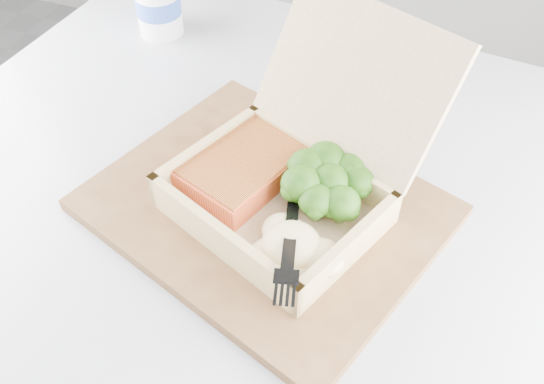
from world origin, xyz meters
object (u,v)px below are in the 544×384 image
(paper_cup, at_px, (158,5))
(takeout_container, at_px, (300,163))
(cafe_table, at_px, (240,303))
(serving_tray, at_px, (265,208))

(paper_cup, bearing_deg, takeout_container, -40.66)
(cafe_table, height_order, serving_tray, serving_tray)
(takeout_container, xyz_separation_m, paper_cup, (-0.30, 0.26, -0.02))
(serving_tray, bearing_deg, paper_cup, 133.46)
(takeout_container, relative_size, paper_cup, 3.75)
(serving_tray, xyz_separation_m, takeout_container, (0.03, 0.03, 0.05))
(paper_cup, bearing_deg, serving_tray, -46.54)
(paper_cup, bearing_deg, cafe_table, -51.14)
(cafe_table, relative_size, serving_tray, 2.66)
(serving_tray, bearing_deg, cafe_table, -169.04)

